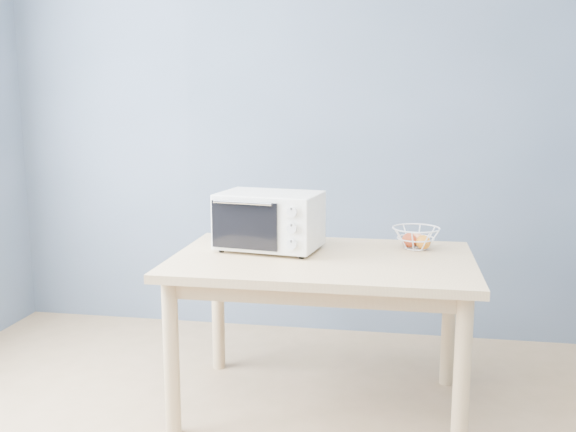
# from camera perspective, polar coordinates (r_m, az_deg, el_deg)

# --- Properties ---
(room) EXTENTS (4.01, 4.51, 2.61)m
(room) POSITION_cam_1_polar(r_m,az_deg,el_deg) (1.83, -6.69, 4.86)
(room) COLOR tan
(room) RESTS_ON ground
(dining_table) EXTENTS (1.40, 0.90, 0.75)m
(dining_table) POSITION_cam_1_polar(r_m,az_deg,el_deg) (3.04, 3.05, -5.50)
(dining_table) COLOR #D0B67D
(dining_table) RESTS_ON ground
(toaster_oven) EXTENTS (0.53, 0.40, 0.28)m
(toaster_oven) POSITION_cam_1_polar(r_m,az_deg,el_deg) (3.13, -2.00, -0.33)
(toaster_oven) COLOR white
(toaster_oven) RESTS_ON dining_table
(fruit_basket) EXTENTS (0.28, 0.28, 0.11)m
(fruit_basket) POSITION_cam_1_polar(r_m,az_deg,el_deg) (3.23, 11.31, -1.92)
(fruit_basket) COLOR white
(fruit_basket) RESTS_ON dining_table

